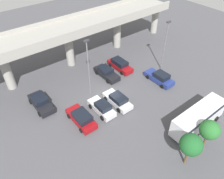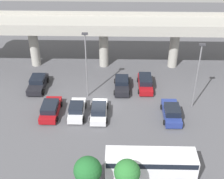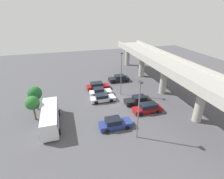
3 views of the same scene
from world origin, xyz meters
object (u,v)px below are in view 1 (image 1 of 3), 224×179
at_px(parked_car_1, 81,118).
at_px(tree_front_centre, 210,130).
at_px(parked_car_6, 160,78).
at_px(lamp_post_mid_lot, 88,65).
at_px(parked_car_0, 41,102).
at_px(tree_front_left, 191,145).
at_px(parked_car_2, 102,108).
at_px(parked_car_5, 120,65).
at_px(shuttle_bus, 199,117).
at_px(parked_car_3, 118,100).
at_px(lamp_post_near_aisle, 165,43).
at_px(parked_car_4, 106,73).

bearing_deg(parked_car_1, tree_front_centre, -143.55).
relative_size(parked_car_6, lamp_post_mid_lot, 0.56).
distance_m(parked_car_0, tree_front_left, 19.63).
relative_size(parked_car_2, parked_car_5, 0.89).
bearing_deg(shuttle_bus, parked_car_6, 70.56).
bearing_deg(shuttle_bus, parked_car_1, 139.21).
bearing_deg(tree_front_left, parked_car_0, 115.43).
relative_size(parked_car_2, parked_car_6, 0.90).
bearing_deg(shuttle_bus, parked_car_3, 119.56).
distance_m(shuttle_bus, tree_front_left, 6.04).
xyz_separation_m(parked_car_0, tree_front_left, (8.36, -17.60, 2.40)).
bearing_deg(parked_car_6, shuttle_bus, 160.56).
distance_m(parked_car_5, lamp_post_near_aisle, 8.10).
distance_m(parked_car_6, tree_front_centre, 12.88).
xyz_separation_m(parked_car_2, parked_car_4, (5.28, 5.97, -0.03)).
xyz_separation_m(parked_car_3, parked_car_5, (5.79, 6.48, 0.06)).
bearing_deg(parked_car_4, shuttle_bus, 9.37).
distance_m(parked_car_4, lamp_post_mid_lot, 6.42).
bearing_deg(parked_car_3, parked_car_2, 87.10).
bearing_deg(parked_car_3, parked_car_6, -90.60).
bearing_deg(shuttle_bus, tree_front_centre, -131.93).
distance_m(parked_car_2, parked_car_4, 7.97).
xyz_separation_m(parked_car_4, tree_front_left, (-2.84, -17.62, 2.44)).
xyz_separation_m(parked_car_6, tree_front_left, (-8.55, -11.43, 2.41)).
bearing_deg(parked_car_4, parked_car_3, -23.65).
bearing_deg(parked_car_5, parked_car_0, -88.39).
bearing_deg(tree_front_centre, parked_car_0, 123.21).
relative_size(parked_car_2, tree_front_left, 1.01).
bearing_deg(parked_car_2, lamp_post_mid_lot, -12.34).
bearing_deg(parked_car_0, parked_car_1, 25.83).
bearing_deg(lamp_post_mid_lot, parked_car_0, 164.83).
bearing_deg(parked_car_4, parked_car_5, 96.92).
distance_m(parked_car_0, parked_car_2, 8.39).
height_order(parked_car_1, lamp_post_mid_lot, lamp_post_mid_lot).
relative_size(parked_car_5, shuttle_bus, 0.60).
bearing_deg(shuttle_bus, lamp_post_near_aisle, 61.72).
bearing_deg(tree_front_centre, tree_front_left, 179.21).
xyz_separation_m(parked_car_5, parked_car_6, (2.59, -6.57, -0.02)).
bearing_deg(lamp_post_near_aisle, tree_front_left, -129.90).
relative_size(parked_car_3, tree_front_centre, 1.12).
bearing_deg(parked_car_2, tree_front_centre, -154.32).
bearing_deg(tree_front_centre, parked_car_2, 115.68).
relative_size(parked_car_1, shuttle_bus, 0.59).
xyz_separation_m(tree_front_left, tree_front_centre, (3.18, -0.04, -0.10)).
bearing_deg(shuttle_bus, parked_car_5, 87.79).
relative_size(parked_car_3, parked_car_5, 0.95).
height_order(parked_car_4, tree_front_centre, tree_front_centre).
relative_size(lamp_post_mid_lot, tree_front_left, 1.99).
distance_m(parked_car_0, lamp_post_near_aisle, 20.60).
distance_m(parked_car_0, lamp_post_mid_lot, 8.26).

